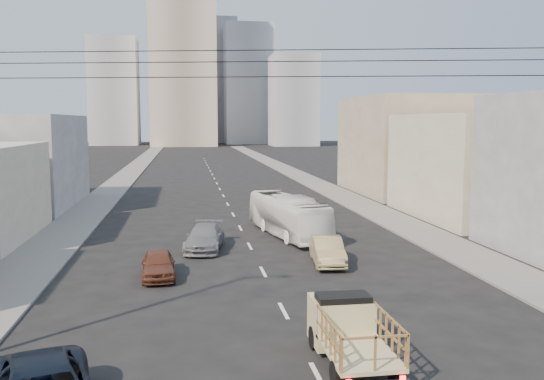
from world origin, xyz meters
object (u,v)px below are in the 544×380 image
object	(u,v)px
city_bus	(288,215)
sedan_tan	(327,251)
flatbed_pickup	(350,328)
sedan_grey	(205,238)
sedan_brown	(158,264)

from	to	relation	value
city_bus	sedan_tan	world-z (taller)	city_bus
flatbed_pickup	sedan_grey	xyz separation A→B (m)	(-3.90, 16.59, -0.38)
flatbed_pickup	sedan_tan	bearing A→B (deg)	79.15
flatbed_pickup	sedan_brown	distance (m)	12.55
flatbed_pickup	sedan_grey	bearing A→B (deg)	103.21
flatbed_pickup	sedan_grey	world-z (taller)	flatbed_pickup
sedan_grey	city_bus	bearing A→B (deg)	40.71
flatbed_pickup	sedan_brown	xyz separation A→B (m)	(-6.30, 10.85, -0.44)
flatbed_pickup	sedan_brown	bearing A→B (deg)	120.15
flatbed_pickup	sedan_tan	xyz separation A→B (m)	(2.34, 12.21, -0.39)
sedan_tan	sedan_grey	size ratio (longest dim) A/B	0.87
sedan_brown	sedan_grey	bearing A→B (deg)	64.18
city_bus	sedan_grey	size ratio (longest dim) A/B	1.95
flatbed_pickup	sedan_brown	size ratio (longest dim) A/B	1.15
city_bus	sedan_brown	xyz separation A→B (m)	(-7.93, -9.12, -0.68)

